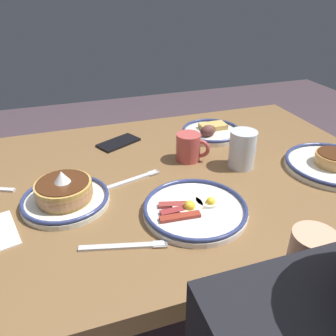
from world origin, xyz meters
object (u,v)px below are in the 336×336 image
Objects in this scene: coffee_mug at (189,147)px; fork_near at (124,246)px; cell_phone at (119,143)px; fork_far at (129,181)px; plate_near_main at (211,131)px; plate_far_side at (65,195)px; drinking_glass at (242,151)px; plate_center_pancakes at (195,209)px; plate_far_companion at (333,164)px.

coffee_mug is 0.44m from fork_near.
fork_far is at bearing 57.45° from cell_phone.
coffee_mug is at bearing -130.36° from fork_near.
plate_near_main is at bearing -131.62° from fork_near.
drinking_glass reaches higher than plate_far_side.
drinking_glass is at bearing 112.00° from cell_phone.
fork_near is at bearing 48.38° from plate_near_main.
coffee_mug is at bearing 45.78° from plate_near_main.
plate_center_pancakes is 0.48m from plate_far_companion.
plate_far_side is at bearing 3.65° from drinking_glass.
cell_phone is (0.58, -0.38, -0.01)m from plate_far_companion.
plate_far_companion is at bearing 125.01° from plate_near_main.
plate_far_side is (0.78, -0.07, 0.01)m from plate_far_companion.
fork_far is (0.36, 0.22, -0.01)m from plate_near_main.
plate_near_main is 0.48m from plate_center_pancakes.
plate_far_companion is 2.85× the size of coffee_mug.
plate_center_pancakes is 0.92× the size of plate_far_companion.
plate_far_companion is at bearing -168.39° from fork_near.
fork_far is at bearing -11.43° from plate_far_companion.
plate_center_pancakes is 0.20m from fork_near.
cell_phone is 0.53m from fork_near.
plate_near_main is 0.77× the size of plate_far_companion.
coffee_mug is at bearing -162.26° from plate_far_side.
plate_far_companion is 1.40× the size of fork_far.
plate_far_side reaches higher than cell_phone.
fork_near is 0.95× the size of fork_far.
fork_far is (0.12, -0.19, -0.01)m from plate_center_pancakes.
plate_far_side reaches higher than plate_far_companion.
plate_far_companion reaches higher than cell_phone.
coffee_mug reaches higher than plate_far_companion.
drinking_glass is 0.48m from fork_near.
drinking_glass reaches higher than coffee_mug.
plate_near_main is 0.24m from drinking_glass.
plate_far_side is 1.18× the size of fork_near.
drinking_glass is (-0.13, 0.09, 0.01)m from coffee_mug.
coffee_mug is 0.86× the size of drinking_glass.
plate_near_main is at bearing -148.11° from fork_far.
plate_far_side is at bearing 16.39° from fork_far.
plate_far_side is at bearing -25.72° from plate_center_pancakes.
plate_far_companion is 0.69m from cell_phone.
plate_near_main is 1.13× the size of fork_near.
plate_center_pancakes is 2.63× the size of coffee_mug.
drinking_glass reaches higher than plate_center_pancakes.
cell_phone is 0.26m from fork_far.
plate_near_main reaches higher than cell_phone.
drinking_glass reaches higher than cell_phone.
drinking_glass is (-0.52, -0.03, 0.03)m from plate_far_side.
plate_center_pancakes is at bearing 74.86° from cell_phone.
plate_far_side is 1.54× the size of cell_phone.
plate_far_side is (0.30, -0.14, 0.01)m from plate_center_pancakes.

